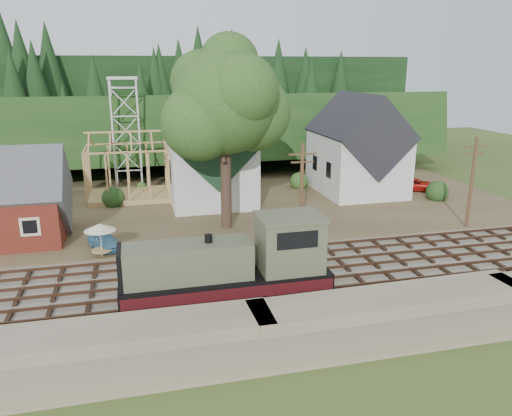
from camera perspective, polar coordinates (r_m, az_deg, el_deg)
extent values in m
plane|color=#384C1E|center=(33.31, -3.57, -8.15)|extent=(140.00, 140.00, 0.00)
cube|color=#7F7259|center=(25.94, -0.04, -15.64)|extent=(64.00, 5.00, 1.60)
cube|color=#726B5B|center=(33.28, -3.57, -8.03)|extent=(64.00, 11.00, 0.16)
cube|color=brown|center=(50.08, -7.31, 0.26)|extent=(64.00, 26.00, 0.30)
cube|color=#1E3F19|center=(73.41, -9.54, 5.07)|extent=(70.00, 28.96, 12.74)
cube|color=black|center=(89.15, -10.38, 6.94)|extent=(80.00, 20.00, 12.00)
cube|color=silver|center=(51.48, -5.49, 4.58)|extent=(8.00, 12.00, 6.40)
cube|color=#183522|center=(50.95, -5.58, 8.11)|extent=(8.40, 12.96, 8.40)
cube|color=silver|center=(44.82, -4.50, 9.65)|extent=(2.40, 2.40, 4.00)
cone|color=#183522|center=(44.58, -4.60, 13.87)|extent=(5.37, 5.37, 2.60)
cube|color=silver|center=(55.13, 11.41, 5.10)|extent=(8.00, 10.00, 6.40)
cube|color=black|center=(54.64, 11.60, 8.40)|extent=(8.40, 10.80, 8.40)
cube|color=tan|center=(53.57, -14.22, 1.37)|extent=(8.00, 6.00, 0.50)
cube|color=tan|center=(52.35, -14.71, 8.43)|extent=(8.00, 0.18, 0.18)
cube|color=silver|center=(57.06, -16.04, 8.01)|extent=(0.18, 0.18, 12.00)
cube|color=silver|center=(57.02, -13.21, 8.20)|extent=(0.18, 0.18, 12.00)
cube|color=silver|center=(59.83, -15.97, 8.36)|extent=(0.18, 0.18, 12.00)
cube|color=silver|center=(59.80, -13.26, 8.54)|extent=(0.18, 0.18, 12.00)
cube|color=silver|center=(57.97, -15.04, 14.16)|extent=(3.20, 3.20, 0.25)
cylinder|color=#38281E|center=(41.66, -3.46, 3.04)|extent=(0.90, 0.90, 8.00)
sphere|color=#254A1B|center=(40.70, -3.61, 12.00)|extent=(8.40, 8.40, 8.40)
sphere|color=#254A1B|center=(42.27, -0.44, 10.82)|extent=(6.40, 6.40, 6.40)
sphere|color=#254A1B|center=(39.71, -6.53, 9.66)|extent=(6.00, 6.00, 6.00)
cylinder|color=#4C331E|center=(38.45, 5.22, 1.45)|extent=(0.28, 0.28, 8.00)
cube|color=#4C331E|center=(37.78, 5.34, 6.15)|extent=(2.20, 0.12, 0.12)
cube|color=#4C331E|center=(37.88, 5.32, 5.26)|extent=(1.80, 0.12, 0.12)
cylinder|color=#4C331E|center=(45.51, 23.40, 2.47)|extent=(0.28, 0.28, 8.00)
cube|color=#4C331E|center=(44.95, 23.85, 6.43)|extent=(2.20, 0.12, 0.12)
cube|color=#4C331E|center=(45.04, 23.76, 5.68)|extent=(1.80, 0.12, 0.12)
cube|color=black|center=(30.42, -3.34, -9.89)|extent=(12.29, 2.56, 0.36)
cube|color=black|center=(30.11, -3.36, -8.64)|extent=(12.29, 2.97, 1.13)
cube|color=#4C4C37|center=(29.18, -7.79, -6.09)|extent=(7.37, 2.36, 2.15)
cube|color=#4C4C37|center=(30.15, 3.88, -4.08)|extent=(3.69, 2.87, 3.28)
cube|color=#4C4C37|center=(29.62, 3.94, -1.01)|extent=(3.89, 3.07, 0.20)
cube|color=black|center=(28.61, 4.78, -3.70)|extent=(2.46, 0.06, 1.02)
cube|color=#3D0D10|center=(28.77, -2.80, -9.85)|extent=(12.29, 0.04, 0.72)
cube|color=#3D0D10|center=(31.47, -3.87, -7.52)|extent=(12.29, 0.04, 0.72)
cylinder|color=black|center=(28.90, -5.45, -3.73)|extent=(0.45, 0.45, 0.72)
imported|color=#589BBC|center=(39.18, -16.89, -3.65)|extent=(3.00, 3.79, 1.21)
imported|color=red|center=(57.86, 17.81, 2.57)|extent=(5.18, 3.75, 1.31)
cylinder|color=silver|center=(37.59, -17.30, -3.70)|extent=(0.10, 0.10, 2.22)
cylinder|color=tan|center=(37.80, -17.22, -4.64)|extent=(1.41, 1.41, 0.08)
cone|color=beige|center=(37.24, -17.44, -2.10)|extent=(2.22, 2.22, 0.50)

